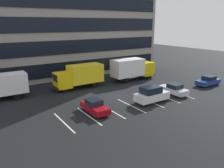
{
  "coord_description": "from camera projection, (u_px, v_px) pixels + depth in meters",
  "views": [
    {
      "loc": [
        -15.57,
        -23.89,
        9.44
      ],
      "look_at": [
        0.69,
        0.56,
        1.4
      ],
      "focal_mm": 35.68,
      "sensor_mm": 36.0,
      "label": 1
    }
  ],
  "objects": [
    {
      "name": "ground_plane",
      "position": [
        110.0,
        96.0,
        30.0
      ],
      "size": [
        120.0,
        120.0,
        0.0
      ],
      "primitive_type": "plane",
      "color": "black"
    },
    {
      "name": "suv_white",
      "position": [
        152.0,
        95.0,
        27.36
      ],
      "size": [
        4.41,
        1.87,
        1.99
      ],
      "color": "white",
      "rests_on": "ground_plane"
    },
    {
      "name": "sedan_maroon",
      "position": [
        95.0,
        106.0,
        24.26
      ],
      "size": [
        1.67,
        3.99,
        1.43
      ],
      "color": "maroon",
      "rests_on": "ground_plane"
    },
    {
      "name": "office_building",
      "position": [
        58.0,
        16.0,
        41.56
      ],
      "size": [
        37.44,
        13.22,
        21.6
      ],
      "color": "gray",
      "rests_on": "ground_plane"
    },
    {
      "name": "box_truck_yellow_all",
      "position": [
        80.0,
        75.0,
        33.09
      ],
      "size": [
        7.46,
        2.47,
        3.46
      ],
      "color": "yellow",
      "rests_on": "ground_plane"
    },
    {
      "name": "box_truck_yellow",
      "position": [
        132.0,
        68.0,
        37.8
      ],
      "size": [
        7.93,
        2.63,
        3.68
      ],
      "color": "yellow",
      "rests_on": "ground_plane"
    },
    {
      "name": "lot_markings",
      "position": [
        131.0,
        106.0,
        26.38
      ],
      "size": [
        16.94,
        5.4,
        0.01
      ],
      "color": "silver",
      "rests_on": "ground_plane"
    },
    {
      "name": "sedan_silver",
      "position": [
        174.0,
        89.0,
        30.5
      ],
      "size": [
        1.72,
        4.11,
        1.47
      ],
      "color": "silver",
      "rests_on": "ground_plane"
    },
    {
      "name": "sedan_navy",
      "position": [
        208.0,
        81.0,
        34.81
      ],
      "size": [
        4.17,
        1.75,
        1.49
      ],
      "color": "navy",
      "rests_on": "ground_plane"
    }
  ]
}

